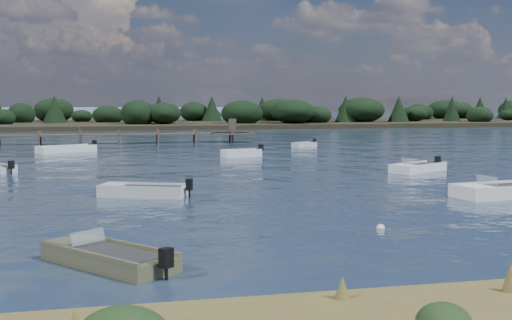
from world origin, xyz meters
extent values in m
plane|color=#172437|center=(0.00, 60.00, 0.00)|extent=(400.00, 400.00, 0.00)
cube|color=silver|center=(9.66, 37.87, 0.09)|extent=(2.88, 2.21, 0.63)
cube|color=silver|center=(8.76, 37.39, 0.46)|extent=(1.02, 1.16, 0.13)
cube|color=#252528|center=(9.85, 37.97, 0.39)|extent=(2.02, 1.62, 0.11)
cube|color=silver|center=(9.89, 37.44, 0.46)|extent=(2.43, 1.35, 0.13)
cube|color=silver|center=(9.44, 38.30, 0.46)|extent=(2.43, 1.35, 0.13)
cube|color=black|center=(11.03, 38.59, 0.57)|extent=(0.36, 0.39, 0.49)
cylinder|color=black|center=(11.03, 38.59, 0.13)|extent=(0.12, 0.12, 0.49)
cube|color=silver|center=(-17.01, 20.05, 0.49)|extent=(2.24, 2.32, 0.14)
cube|color=black|center=(-16.19, 18.38, 0.61)|extent=(0.43, 0.42, 0.53)
cylinder|color=black|center=(-16.19, 18.38, 0.15)|extent=(0.14, 0.14, 0.53)
cube|color=white|center=(1.00, 27.90, 0.11)|extent=(3.56, 2.17, 0.78)
cube|color=white|center=(-0.22, 27.56, 0.57)|extent=(1.09, 1.37, 0.16)
cube|color=#252528|center=(1.26, 27.97, 0.48)|extent=(2.47, 1.63, 0.13)
cube|color=white|center=(1.16, 27.32, 0.57)|extent=(3.24, 1.02, 0.16)
cube|color=white|center=(0.84, 28.47, 0.57)|extent=(3.24, 1.02, 0.16)
cube|color=black|center=(2.84, 28.40, 0.70)|extent=(0.40, 0.45, 0.61)
cylinder|color=black|center=(2.84, 28.40, 0.17)|extent=(0.14, 0.14, 0.61)
cube|color=#626141|center=(-9.95, -6.99, 0.09)|extent=(3.97, 4.41, 0.66)
cube|color=#626141|center=(-10.98, -5.70, 0.48)|extent=(1.79, 1.72, 0.13)
cube|color=#252528|center=(-9.73, -7.27, 0.41)|extent=(2.85, 3.12, 0.11)
cube|color=#626141|center=(-10.53, -7.46, 0.48)|extent=(2.80, 3.48, 0.13)
cube|color=#626141|center=(-9.36, -6.53, 0.48)|extent=(2.80, 3.48, 0.13)
cube|color=black|center=(-8.46, -8.86, 0.60)|extent=(0.42, 0.41, 0.52)
cylinder|color=black|center=(-8.46, -8.86, 0.14)|extent=(0.13, 0.13, 0.52)
cube|color=silver|center=(-10.54, -6.24, 0.71)|extent=(1.00, 0.84, 0.40)
cube|color=white|center=(10.30, 13.88, 0.10)|extent=(4.70, 3.70, 0.69)
cube|color=white|center=(8.84, 13.03, 0.51)|extent=(1.69, 1.85, 0.14)
cube|color=#252528|center=(10.61, 14.06, 0.43)|extent=(3.30, 2.69, 0.12)
cube|color=white|center=(10.69, 13.20, 0.51)|extent=(3.91, 2.35, 0.14)
cube|color=white|center=(9.91, 14.56, 0.51)|extent=(3.91, 2.35, 0.14)
cube|color=black|center=(12.42, 15.11, 0.62)|extent=(0.41, 0.43, 0.54)
cylinder|color=black|center=(12.42, 15.11, 0.15)|extent=(0.14, 0.14, 0.54)
cube|color=silver|center=(9.45, 13.39, 0.74)|extent=(0.74, 1.13, 0.41)
cube|color=silver|center=(-8.30, 6.53, 0.10)|extent=(4.57, 3.12, 0.71)
cube|color=silver|center=(-9.80, 7.14, 0.52)|extent=(1.50, 1.74, 0.14)
cube|color=#252528|center=(-7.98, 6.40, 0.44)|extent=(3.18, 2.30, 0.12)
cube|color=silver|center=(-8.58, 5.84, 0.52)|extent=(4.00, 1.73, 0.14)
cube|color=silver|center=(-8.02, 7.23, 0.52)|extent=(4.00, 1.73, 0.14)
cube|color=black|center=(-6.12, 5.64, 0.64)|extent=(0.39, 0.43, 0.56)
cylinder|color=black|center=(-6.12, 5.64, 0.15)|extent=(0.13, 0.13, 0.56)
cube|color=white|center=(9.28, 2.47, 0.11)|extent=(5.65, 2.76, 0.79)
cube|color=white|center=(7.24, 2.19, 0.58)|extent=(1.54, 1.99, 0.16)
cube|color=white|center=(9.15, 3.41, 0.58)|extent=(5.39, 0.87, 0.16)
cube|color=silver|center=(8.10, 2.31, 0.85)|extent=(0.38, 1.48, 0.47)
cube|color=white|center=(-13.90, 36.19, 0.11)|extent=(5.50, 4.26, 0.79)
cube|color=white|center=(-15.64, 35.18, 0.58)|extent=(1.94, 2.08, 0.16)
cube|color=#252528|center=(-13.54, 36.40, 0.49)|extent=(3.85, 3.09, 0.14)
cube|color=white|center=(-13.47, 35.44, 0.58)|extent=(4.63, 2.77, 0.16)
cube|color=white|center=(-14.33, 36.93, 0.58)|extent=(4.63, 2.77, 0.16)
cube|color=black|center=(-11.40, 37.64, 0.71)|extent=(0.47, 0.49, 0.62)
cylinder|color=black|center=(-11.40, 37.64, 0.17)|extent=(0.15, 0.15, 0.62)
sphere|color=silver|center=(-0.09, -3.64, 0.00)|extent=(0.32, 0.32, 0.32)
sphere|color=silver|center=(9.37, 3.93, 0.00)|extent=(0.32, 0.32, 0.32)
sphere|color=silver|center=(-7.81, 6.48, 0.00)|extent=(0.32, 0.32, 0.32)
cube|color=#493E35|center=(4.00, 48.00, 1.00)|extent=(5.00, 3.20, 0.18)
cube|color=#493E35|center=(4.00, 48.00, 1.90)|extent=(0.80, 0.80, 1.60)
cylinder|color=#493E35|center=(-21.73, 48.85, 0.40)|extent=(0.20, 0.20, 2.20)
cylinder|color=#493E35|center=(-17.47, 47.15, 0.40)|extent=(0.20, 0.20, 2.20)
cylinder|color=#493E35|center=(-17.47, 48.85, 0.40)|extent=(0.20, 0.20, 2.20)
cylinder|color=#493E35|center=(-13.20, 47.15, 0.40)|extent=(0.20, 0.20, 2.20)
cylinder|color=#493E35|center=(-13.20, 48.85, 0.40)|extent=(0.20, 0.20, 2.20)
cylinder|color=#493E35|center=(-8.93, 47.15, 0.40)|extent=(0.20, 0.20, 2.20)
cylinder|color=#493E35|center=(-8.93, 48.85, 0.40)|extent=(0.20, 0.20, 2.20)
cylinder|color=#493E35|center=(-4.67, 47.15, 0.40)|extent=(0.20, 0.20, 2.20)
cylinder|color=#493E35|center=(-4.67, 48.85, 0.40)|extent=(0.20, 0.20, 2.20)
cylinder|color=#493E35|center=(-0.40, 47.15, 0.40)|extent=(0.20, 0.20, 2.20)
cylinder|color=#493E35|center=(-0.40, 48.85, 0.40)|extent=(0.20, 0.20, 2.20)
cylinder|color=#493E35|center=(3.87, 47.15, 0.40)|extent=(0.20, 0.20, 2.20)
cylinder|color=#493E35|center=(3.87, 48.85, 0.40)|extent=(0.20, 0.20, 2.20)
cube|color=black|center=(25.00, 100.00, 0.00)|extent=(190.00, 40.00, 1.60)
ellipsoid|color=black|center=(25.00, 100.00, 2.80)|extent=(180.50, 36.00, 4.40)
camera|label=1|loc=(-9.81, -25.54, 4.70)|focal=45.00mm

